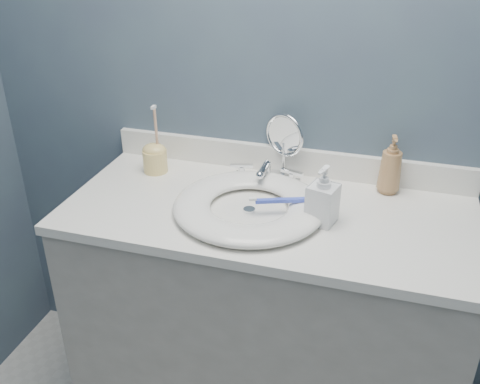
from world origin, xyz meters
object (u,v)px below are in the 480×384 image
at_px(makeup_mirror, 284,142).
at_px(toothbrush_holder, 155,157).
at_px(soap_bottle_amber, 391,165).
at_px(soap_bottle_clear, 323,195).

height_order(makeup_mirror, toothbrush_holder, toothbrush_holder).
bearing_deg(makeup_mirror, soap_bottle_amber, 18.99).
bearing_deg(toothbrush_holder, makeup_mirror, 13.04).
relative_size(soap_bottle_amber, soap_bottle_clear, 1.09).
height_order(soap_bottle_amber, toothbrush_holder, toothbrush_holder).
xyz_separation_m(soap_bottle_clear, toothbrush_holder, (-0.59, 0.17, -0.03)).
bearing_deg(toothbrush_holder, soap_bottle_amber, 5.36).
bearing_deg(soap_bottle_amber, soap_bottle_clear, -134.17).
bearing_deg(soap_bottle_amber, toothbrush_holder, 176.61).
xyz_separation_m(makeup_mirror, soap_bottle_clear, (0.17, -0.27, -0.03)).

